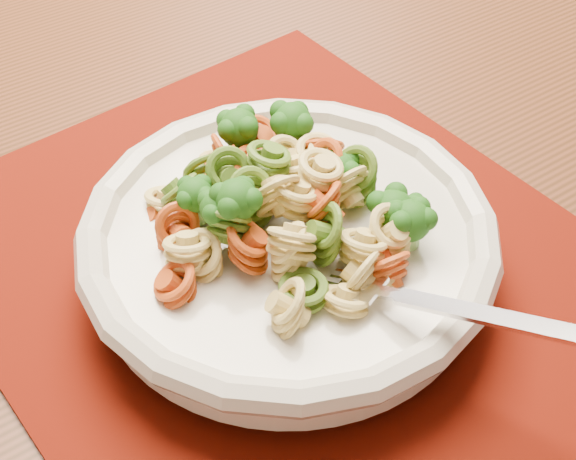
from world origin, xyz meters
The scene contains 5 objects.
dining_table centered at (0.65, -0.64, 0.59)m, with size 1.46×1.22×0.70m.
placemat centered at (0.56, -0.74, 0.70)m, with size 0.47×0.37×0.00m, color #4F0C03.
pasta_bowl centered at (0.55, -0.74, 0.73)m, with size 0.26×0.26×0.05m.
pasta_broccoli_heap centered at (0.55, -0.74, 0.75)m, with size 0.22×0.22×0.06m, color tan, non-canonical shape.
fork centered at (0.61, -0.76, 0.75)m, with size 0.19×0.02×0.01m, color silver, non-canonical shape.
Camera 1 is at (0.73, -1.02, 1.08)m, focal length 50.00 mm.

